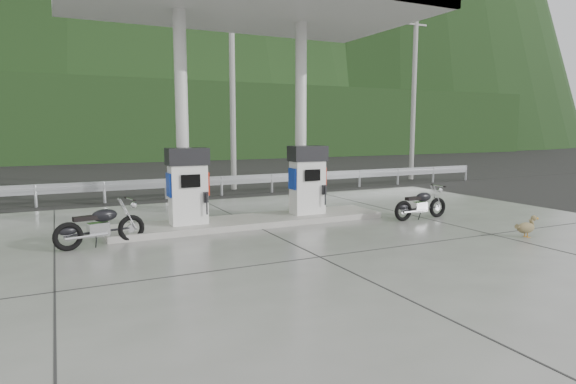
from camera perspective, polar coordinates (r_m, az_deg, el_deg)
name	(u,v)px	position (r m, az deg, el deg)	size (l,w,h in m)	color
ground	(296,246)	(10.00, 0.95, -6.47)	(160.00, 160.00, 0.00)	black
forecourt_apron	(296,246)	(10.00, 0.95, -6.41)	(18.00, 14.00, 0.02)	slate
pump_island	(252,221)	(12.21, -4.34, -3.46)	(7.00, 1.40, 0.15)	gray
gas_pump_left	(188,186)	(11.58, -11.78, 0.68)	(0.95, 0.55, 1.80)	white
gas_pump_right	(308,180)	(12.73, 2.33, 1.44)	(0.95, 0.55, 1.80)	white
canopy_column_left	(182,118)	(11.89, -12.46, 8.56)	(0.30, 0.30, 5.00)	silver
canopy_column_right	(301,119)	(13.02, 1.53, 8.63)	(0.30, 0.30, 5.00)	silver
canopy_roof	(249,4)	(12.35, -4.60, 21.33)	(8.50, 5.00, 0.40)	silver
guardrail	(194,177)	(17.31, -11.06, 1.72)	(26.00, 0.16, 1.42)	#AEB2B7
road	(173,187)	(20.77, -13.48, 0.63)	(60.00, 7.00, 0.01)	black
utility_pole_b	(232,88)	(19.31, -6.61, 12.17)	(0.22, 0.22, 8.00)	gray
utility_pole_c	(414,95)	(23.85, 14.68, 11.08)	(0.22, 0.22, 8.00)	gray
tree_band	(117,121)	(38.91, -19.56, 7.94)	(80.00, 6.00, 6.00)	black
forested_hills	(92,147)	(68.84, -22.25, 4.95)	(100.00, 40.00, 140.00)	black
motorcycle_left	(101,226)	(10.60, -21.33, -3.81)	(1.73, 0.55, 0.82)	black
motorcycle_right	(421,205)	(13.29, 15.47, -1.47)	(1.62, 0.51, 0.77)	black
duck	(526,228)	(11.93, 26.34, -3.86)	(0.57, 0.16, 0.41)	brown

